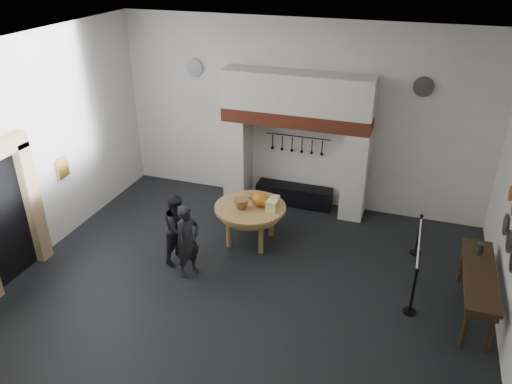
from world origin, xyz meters
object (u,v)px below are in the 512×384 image
(iron_range, at_px, (294,195))
(work_table, at_px, (250,208))
(visitor_near, at_px, (188,241))
(side_table, at_px, (480,274))
(visitor_far, at_px, (179,228))
(barrier_post_near, at_px, (413,292))
(barrier_post_far, at_px, (418,235))

(iron_range, height_order, work_table, work_table)
(visitor_near, height_order, side_table, visitor_near)
(visitor_far, bearing_deg, barrier_post_near, -81.06)
(barrier_post_near, height_order, barrier_post_far, same)
(visitor_far, xyz_separation_m, side_table, (5.72, 0.14, 0.12))
(work_table, xyz_separation_m, barrier_post_far, (3.53, 0.67, -0.39))
(visitor_near, relative_size, side_table, 0.69)
(visitor_near, bearing_deg, barrier_post_near, -61.60)
(visitor_far, relative_size, side_table, 0.68)
(visitor_far, distance_m, side_table, 5.72)
(barrier_post_far, bearing_deg, visitor_near, -152.68)
(visitor_near, relative_size, visitor_far, 1.02)
(visitor_far, height_order, side_table, visitor_far)
(work_table, bearing_deg, barrier_post_near, -20.66)
(visitor_near, height_order, barrier_post_near, visitor_near)
(work_table, xyz_separation_m, visitor_far, (-1.15, -1.14, -0.09))
(work_table, bearing_deg, side_table, -12.31)
(iron_range, distance_m, barrier_post_far, 3.33)
(iron_range, xyz_separation_m, side_table, (4.10, -2.98, 0.62))
(barrier_post_far, bearing_deg, work_table, -169.24)
(work_table, relative_size, side_table, 0.71)
(visitor_near, bearing_deg, iron_range, 6.50)
(iron_range, relative_size, visitor_near, 1.25)
(barrier_post_far, bearing_deg, visitor_far, -158.85)
(barrier_post_near, bearing_deg, iron_range, 132.68)
(side_table, bearing_deg, work_table, 167.69)
(visitor_near, distance_m, visitor_far, 0.57)
(visitor_far, relative_size, barrier_post_near, 1.66)
(visitor_near, bearing_deg, work_table, -0.43)
(visitor_far, bearing_deg, work_table, -34.04)
(side_table, height_order, barrier_post_near, same)
(barrier_post_far, bearing_deg, barrier_post_near, -90.00)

